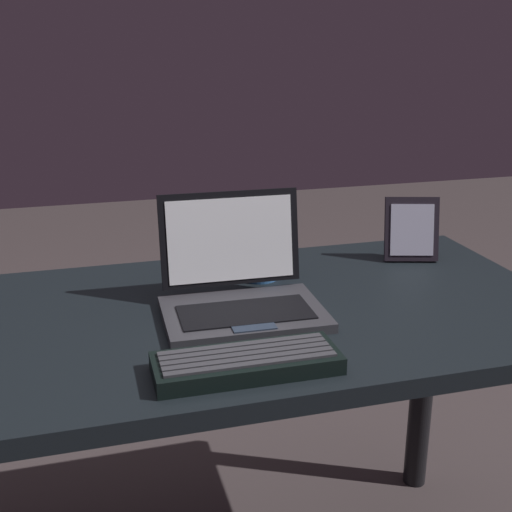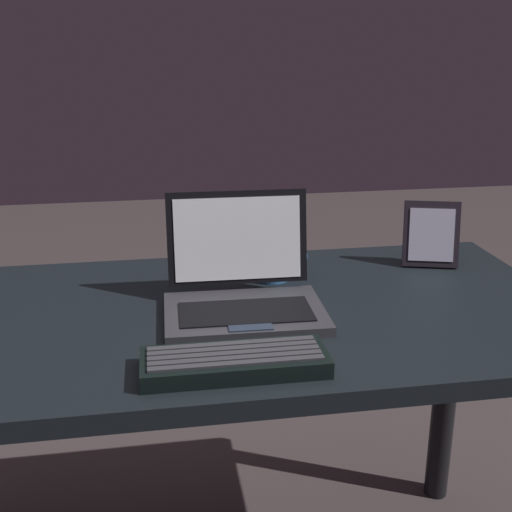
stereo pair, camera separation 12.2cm
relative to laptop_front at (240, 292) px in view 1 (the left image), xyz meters
name	(u,v)px [view 1 (the left image)]	position (x,y,z in m)	size (l,w,h in m)	color
desk	(225,362)	(-0.03, 0.01, -0.15)	(1.39, 0.69, 0.74)	black
laptop_front	(240,292)	(0.00, 0.00, 0.00)	(0.31, 0.26, 0.22)	#323237
external_keyboard	(247,363)	(-0.05, -0.24, -0.03)	(0.31, 0.11, 0.03)	black
photo_frame	(412,230)	(0.47, 0.20, 0.03)	(0.14, 0.08, 0.15)	black
coffee_mug	(260,260)	(0.09, 0.17, 0.00)	(0.12, 0.08, 0.09)	#3465A3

